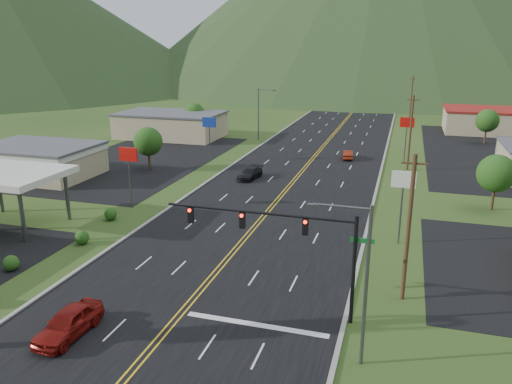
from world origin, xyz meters
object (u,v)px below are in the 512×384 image
(car_red_near, at_px, (68,323))
(gas_canopy, at_px, (6,176))
(car_dark_mid, at_px, (250,174))
(car_red_far, at_px, (348,155))
(traffic_signal, at_px, (289,235))
(streetlight_west, at_px, (260,111))
(streetlight_east, at_px, (360,276))

(car_red_near, bearing_deg, gas_canopy, 141.75)
(car_dark_mid, relative_size, car_red_far, 1.17)
(traffic_signal, relative_size, streetlight_west, 1.46)
(car_dark_mid, height_order, car_red_far, car_dark_mid)
(traffic_signal, height_order, gas_canopy, traffic_signal)
(car_dark_mid, bearing_deg, streetlight_west, 112.49)
(traffic_signal, distance_m, car_red_far, 45.53)
(car_red_near, bearing_deg, car_red_far, 80.90)
(car_red_near, height_order, car_dark_mid, car_red_near)
(gas_canopy, bearing_deg, car_red_far, 54.07)
(streetlight_east, height_order, gas_canopy, streetlight_east)
(gas_canopy, distance_m, car_red_far, 46.21)
(streetlight_west, xyz_separation_m, car_dark_mid, (6.14, -25.61, -4.51))
(gas_canopy, height_order, car_red_far, gas_canopy)
(traffic_signal, xyz_separation_m, streetlight_west, (-18.16, 56.00, -0.15))
(car_red_far, bearing_deg, traffic_signal, 85.26)
(streetlight_west, distance_m, gas_canopy, 49.10)
(streetlight_west, relative_size, gas_canopy, 0.90)
(streetlight_east, distance_m, car_dark_mid, 38.51)
(streetlight_west, relative_size, car_red_far, 2.26)
(gas_canopy, bearing_deg, traffic_signal, -15.70)
(gas_canopy, xyz_separation_m, car_red_far, (27.00, 37.26, -4.22))
(traffic_signal, xyz_separation_m, streetlight_east, (4.70, -4.00, -0.15))
(streetlight_east, xyz_separation_m, car_red_far, (-6.18, 49.26, -4.53))
(traffic_signal, xyz_separation_m, car_red_far, (-1.48, 45.26, -4.67))
(streetlight_east, bearing_deg, traffic_signal, 139.61)
(streetlight_west, bearing_deg, gas_canopy, -102.13)
(streetlight_west, xyz_separation_m, gas_canopy, (-10.32, -48.00, -0.31))
(car_dark_mid, bearing_deg, gas_canopy, -117.29)
(streetlight_east, distance_m, gas_canopy, 35.28)
(streetlight_east, xyz_separation_m, car_red_near, (-16.41, -2.26, -4.35))
(car_red_far, bearing_deg, car_dark_mid, 48.03)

